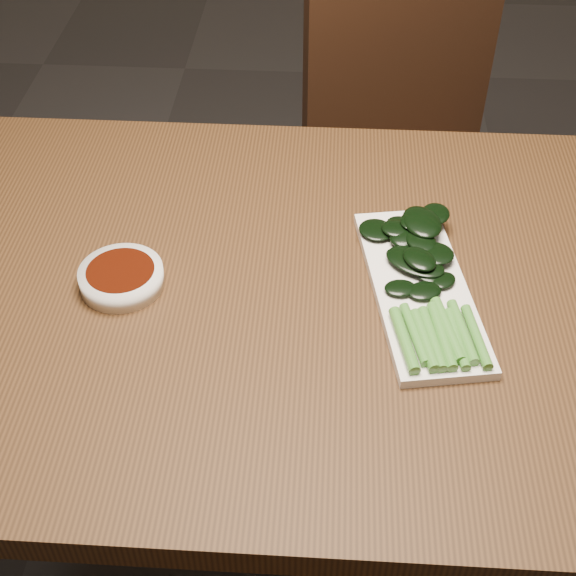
# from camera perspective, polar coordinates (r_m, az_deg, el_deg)

# --- Properties ---
(ground) EXTENTS (6.00, 6.00, 0.00)m
(ground) POSITION_cam_1_polar(r_m,az_deg,el_deg) (1.69, 1.25, -18.68)
(ground) COLOR #292727
(ground) RESTS_ON ground
(table) EXTENTS (1.40, 0.80, 0.75)m
(table) POSITION_cam_1_polar(r_m,az_deg,el_deg) (1.14, 1.76, -2.39)
(table) COLOR #402612
(table) RESTS_ON ground
(chair_far) EXTENTS (0.57, 0.57, 0.89)m
(chair_far) POSITION_cam_1_polar(r_m,az_deg,el_deg) (1.77, 9.19, 8.02)
(chair_far) COLOR black
(chair_far) RESTS_ON ground
(sauce_bowl) EXTENTS (0.11, 0.11, 0.03)m
(sauce_bowl) POSITION_cam_1_polar(r_m,az_deg,el_deg) (1.10, -11.76, 0.76)
(sauce_bowl) COLOR white
(sauce_bowl) RESTS_ON table
(serving_plate) EXTENTS (0.18, 0.34, 0.01)m
(serving_plate) POSITION_cam_1_polar(r_m,az_deg,el_deg) (1.09, 9.36, -0.07)
(serving_plate) COLOR white
(serving_plate) RESTS_ON table
(gai_lan) EXTENTS (0.17, 0.32, 0.03)m
(gai_lan) POSITION_cam_1_polar(r_m,az_deg,el_deg) (1.09, 9.54, 1.08)
(gai_lan) COLOR #498F31
(gai_lan) RESTS_ON serving_plate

